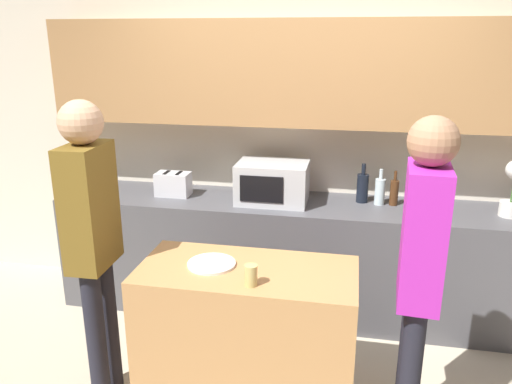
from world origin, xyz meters
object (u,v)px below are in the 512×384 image
at_px(microwave, 273,182).
at_px(person_center, 420,262).
at_px(toaster, 173,184).
at_px(bottle_2, 394,192).
at_px(person_left, 92,230).
at_px(cup_0, 251,275).
at_px(bottle_0, 362,187).
at_px(plate_on_island, 212,264).
at_px(bottle_1, 380,191).

distance_m(microwave, person_center, 1.54).
bearing_deg(toaster, bottle_2, 3.07).
xyz_separation_m(person_left, person_center, (1.72, -0.04, -0.02)).
bearing_deg(toaster, microwave, -0.11).
bearing_deg(person_left, cup_0, 79.13).
xyz_separation_m(bottle_0, bottle_2, (0.23, -0.03, -0.01)).
height_order(toaster, cup_0, toaster).
bearing_deg(bottle_0, toaster, -175.37).
bearing_deg(microwave, plate_on_island, -96.86).
height_order(bottle_2, person_center, person_center).
height_order(plate_on_island, cup_0, cup_0).
xyz_separation_m(cup_0, person_left, (-0.92, 0.15, 0.11)).
height_order(toaster, person_left, person_left).
xyz_separation_m(bottle_1, plate_on_island, (-0.92, -1.25, -0.08)).
relative_size(toaster, bottle_0, 0.88).
bearing_deg(toaster, person_center, -36.04).
height_order(bottle_2, cup_0, bottle_2).
relative_size(plate_on_island, person_left, 0.15).
xyz_separation_m(microwave, bottle_1, (0.78, 0.09, -0.05)).
height_order(toaster, bottle_2, bottle_2).
relative_size(microwave, toaster, 2.00).
bearing_deg(person_left, toaster, 177.23).
bearing_deg(cup_0, bottle_1, 64.97).
xyz_separation_m(bottle_0, plate_on_island, (-0.80, -1.28, -0.10)).
height_order(bottle_1, cup_0, bottle_1).
bearing_deg(person_left, plate_on_island, 91.14).
xyz_separation_m(bottle_1, bottle_2, (0.10, 0.00, -0.00)).
distance_m(microwave, toaster, 0.78).
xyz_separation_m(toaster, bottle_2, (1.67, 0.09, 0.01)).
bearing_deg(microwave, person_left, -123.93).
bearing_deg(plate_on_island, cup_0, -35.53).
bearing_deg(person_center, bottle_1, 9.92).
xyz_separation_m(microwave, person_left, (-0.81, -1.20, 0.03)).
relative_size(toaster, bottle_1, 0.97).
height_order(bottle_0, bottle_2, bottle_0).
bearing_deg(bottle_1, toaster, -176.89).
xyz_separation_m(bottle_0, person_left, (-1.46, -1.32, 0.06)).
relative_size(microwave, person_left, 0.29).
bearing_deg(bottle_1, person_center, -84.23).
relative_size(cup_0, person_center, 0.06).
height_order(bottle_2, person_left, person_left).
bearing_deg(bottle_2, cup_0, -118.22).
xyz_separation_m(toaster, bottle_0, (1.44, 0.12, 0.02)).
distance_m(person_left, person_center, 1.72).
distance_m(bottle_1, cup_0, 1.58).
distance_m(bottle_1, person_center, 1.33).
bearing_deg(toaster, bottle_1, 3.11).
xyz_separation_m(toaster, person_center, (1.70, -1.24, 0.07)).
relative_size(bottle_1, bottle_2, 1.04).
relative_size(bottle_1, cup_0, 2.47).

